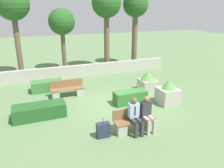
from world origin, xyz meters
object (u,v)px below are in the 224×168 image
(planter_corner_right, at_px, (148,81))
(tree_center_left, at_px, (62,23))
(tree_center_right, at_px, (106,6))
(tree_rightmost, at_px, (136,8))
(bench_front, at_px, (134,123))
(person_seated_woman, at_px, (147,112))
(suitcase, at_px, (103,130))
(person_seated_man, at_px, (135,114))
(bench_left_side, at_px, (68,91))
(tree_leftmost, at_px, (12,6))
(planter_corner_left, at_px, (168,93))

(planter_corner_right, relative_size, tree_center_left, 0.25)
(tree_center_right, relative_size, tree_rightmost, 1.02)
(bench_front, xyz_separation_m, person_seated_woman, (0.45, -0.14, 0.42))
(tree_rightmost, bearing_deg, person_seated_woman, -114.08)
(person_seated_woman, bearing_deg, bench_front, 163.09)
(suitcase, xyz_separation_m, tree_center_right, (3.34, 8.69, 4.28))
(person_seated_man, bearing_deg, tree_rightmost, 63.32)
(bench_left_side, xyz_separation_m, person_seated_man, (1.66, -4.43, 0.43))
(tree_center_right, bearing_deg, tree_rightmost, 7.66)
(bench_front, relative_size, suitcase, 2.11)
(suitcase, xyz_separation_m, tree_center_left, (0.30, 9.51, 3.15))
(tree_center_left, bearing_deg, tree_rightmost, -5.08)
(person_seated_woman, bearing_deg, planter_corner_right, 59.37)
(bench_front, bearing_deg, tree_leftmost, 113.70)
(bench_front, xyz_separation_m, tree_leftmost, (-3.93, 8.96, 4.22))
(planter_corner_right, distance_m, tree_rightmost, 6.92)
(planter_corner_right, bearing_deg, tree_center_left, 121.47)
(person_seated_man, xyz_separation_m, tree_rightmost, (4.60, 9.15, 3.69))
(tree_center_left, bearing_deg, planter_corner_left, -65.56)
(person_seated_man, distance_m, suitcase, 1.28)
(bench_left_side, xyz_separation_m, tree_center_left, (0.77, 5.21, 3.11))
(bench_left_side, height_order, tree_center_right, tree_center_right)
(bench_front, bearing_deg, planter_corner_left, 32.13)
(tree_leftmost, xyz_separation_m, tree_center_right, (6.03, -0.27, 0.02))
(person_seated_man, bearing_deg, tree_center_left, 95.23)
(bench_front, xyz_separation_m, tree_center_right, (2.09, 8.69, 4.24))
(bench_left_side, height_order, person_seated_woman, person_seated_woman)
(person_seated_woman, bearing_deg, planter_corner_left, 39.32)
(tree_leftmost, relative_size, tree_center_left, 1.29)
(person_seated_man, height_order, person_seated_woman, person_seated_man)
(tree_leftmost, bearing_deg, bench_front, -66.30)
(person_seated_man, xyz_separation_m, tree_center_right, (2.15, 8.82, 3.81))
(planter_corner_left, bearing_deg, planter_corner_right, 88.89)
(planter_corner_right, distance_m, tree_leftmost, 9.39)
(suitcase, xyz_separation_m, tree_rightmost, (5.79, 9.02, 4.16))
(bench_front, bearing_deg, person_seated_man, -114.42)
(person_seated_man, distance_m, tree_center_right, 9.85)
(bench_front, distance_m, tree_center_right, 9.90)
(tree_center_right, bearing_deg, planter_corner_right, -83.57)
(bench_front, relative_size, planter_corner_left, 1.35)
(planter_corner_right, bearing_deg, person_seated_woman, -120.63)
(person_seated_woman, height_order, suitcase, person_seated_woman)
(tree_leftmost, relative_size, tree_rightmost, 1.01)
(bench_front, distance_m, person_seated_man, 0.45)
(person_seated_woman, distance_m, tree_rightmost, 10.69)
(bench_left_side, xyz_separation_m, tree_leftmost, (-2.22, 4.67, 4.22))
(tree_leftmost, distance_m, tree_rightmost, 8.47)
(person_seated_woman, xyz_separation_m, tree_center_left, (-1.39, 9.64, 2.69))
(bench_front, distance_m, suitcase, 1.25)
(tree_center_right, bearing_deg, planter_corner_left, -85.66)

